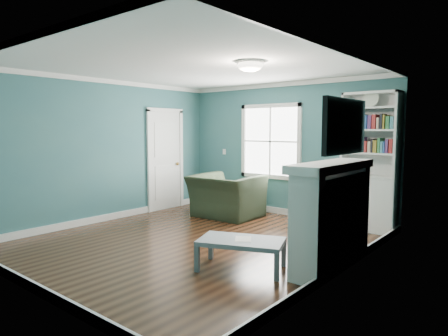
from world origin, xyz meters
The scene contains 13 objects.
floor centered at (0.00, 0.00, 0.00)m, with size 5.00×5.00×0.00m, color black.
room_walls centered at (0.00, 0.00, 1.58)m, with size 5.00×5.00×5.00m.
trim centered at (0.00, 0.00, 1.24)m, with size 4.50×5.00×2.60m.
window centered at (-0.30, 2.49, 1.45)m, with size 1.40×0.06×1.50m.
bookshelf centered at (1.77, 2.30, 0.92)m, with size 0.90×0.35×2.31m.
fireplace centered at (2.08, 0.20, 0.64)m, with size 0.44×1.58×1.30m.
tv centered at (2.20, 0.20, 1.72)m, with size 0.06×1.10×0.65m, color black.
door centered at (-2.22, 1.40, 1.07)m, with size 0.12×0.98×2.17m.
ceiling_fixture centered at (0.90, 0.10, 2.55)m, with size 0.38×0.38×0.15m.
light_switch centered at (-1.50, 2.48, 1.20)m, with size 0.08×0.01×0.12m, color white.
recliner centered at (-0.73, 1.60, 0.55)m, with size 1.25×0.81×1.09m, color black.
coffee_table centered at (1.25, -0.55, 0.32)m, with size 1.14×0.89×0.37m.
paper_sheet centered at (1.26, -0.52, 0.37)m, with size 0.20×0.25×0.00m, color white.
Camera 1 is at (4.08, -4.32, 1.69)m, focal length 32.00 mm.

